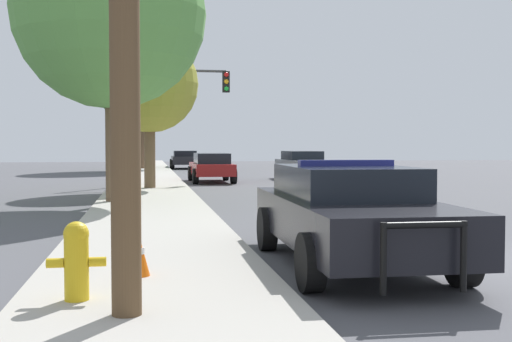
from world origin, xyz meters
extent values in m
plane|color=#4F4F54|center=(0.00, 0.00, 0.00)|extent=(110.00, 110.00, 0.00)
cube|color=#ADA89E|center=(-5.10, 0.00, 0.07)|extent=(3.00, 110.00, 0.13)
cube|color=black|center=(-2.32, 0.33, 0.67)|extent=(2.04, 4.91, 0.62)
cube|color=black|center=(-2.32, 0.57, 1.20)|extent=(1.72, 2.57, 0.45)
cylinder|color=black|center=(-1.40, -1.20, 0.36)|extent=(0.25, 0.72, 0.71)
cylinder|color=black|center=(-3.30, -1.16, 0.36)|extent=(0.25, 0.72, 0.71)
cylinder|color=black|center=(-1.34, 1.82, 0.36)|extent=(0.25, 0.72, 0.71)
cylinder|color=black|center=(-3.25, 1.86, 0.36)|extent=(0.25, 0.72, 0.71)
cylinder|color=black|center=(-1.93, -2.24, 0.57)|extent=(0.07, 0.07, 0.75)
cylinder|color=black|center=(-2.81, -2.22, 0.57)|extent=(0.07, 0.07, 0.75)
cylinder|color=black|center=(-2.37, -2.23, 0.91)|extent=(0.93, 0.09, 0.07)
cube|color=navy|center=(-2.32, 0.57, 1.47)|extent=(1.41, 0.23, 0.09)
cube|color=navy|center=(-1.34, 0.31, 0.70)|extent=(0.07, 3.51, 0.17)
cylinder|color=gold|center=(-5.92, -1.63, 0.46)|extent=(0.25, 0.25, 0.66)
sphere|color=gold|center=(-5.92, -1.63, 0.82)|extent=(0.26, 0.26, 0.26)
cylinder|color=gold|center=(-6.13, -1.63, 0.52)|extent=(0.18, 0.10, 0.10)
cylinder|color=gold|center=(-5.71, -1.63, 0.52)|extent=(0.18, 0.10, 0.10)
cylinder|color=#424247|center=(-5.58, 19.10, 2.57)|extent=(0.16, 0.16, 4.89)
cylinder|color=#424247|center=(-3.67, 19.10, 4.87)|extent=(3.81, 0.11, 0.11)
cube|color=black|center=(-1.77, 19.10, 4.42)|extent=(0.30, 0.24, 0.90)
sphere|color=red|center=(-1.77, 18.97, 4.72)|extent=(0.20, 0.20, 0.20)
sphere|color=orange|center=(-1.77, 18.97, 4.42)|extent=(0.20, 0.20, 0.20)
sphere|color=green|center=(-1.77, 18.97, 4.12)|extent=(0.20, 0.20, 0.20)
cube|color=slate|center=(2.25, 21.49, 0.66)|extent=(1.81, 4.70, 0.64)
cube|color=black|center=(2.25, 21.73, 1.19)|extent=(1.55, 2.45, 0.42)
cylinder|color=black|center=(3.14, 20.04, 0.34)|extent=(0.24, 0.68, 0.67)
cylinder|color=black|center=(1.38, 20.04, 0.34)|extent=(0.24, 0.68, 0.67)
cylinder|color=black|center=(3.13, 22.95, 0.34)|extent=(0.24, 0.68, 0.67)
cylinder|color=black|center=(1.37, 22.95, 0.34)|extent=(0.24, 0.68, 0.67)
cube|color=maroon|center=(-2.25, 20.73, 0.60)|extent=(1.74, 4.32, 0.52)
cube|color=black|center=(-2.25, 20.52, 1.09)|extent=(1.48, 2.25, 0.46)
cylinder|color=black|center=(-3.09, 22.06, 0.34)|extent=(0.24, 0.69, 0.69)
cylinder|color=black|center=(-1.42, 22.07, 0.34)|extent=(0.24, 0.69, 0.69)
cylinder|color=black|center=(-3.08, 19.39, 0.34)|extent=(0.24, 0.69, 0.69)
cylinder|color=black|center=(-1.40, 19.41, 0.34)|extent=(0.24, 0.69, 0.69)
cube|color=black|center=(-2.49, 37.02, 0.60)|extent=(1.83, 4.00, 0.54)
cube|color=black|center=(-2.49, 36.82, 1.07)|extent=(1.56, 2.09, 0.39)
cylinder|color=black|center=(-3.36, 38.26, 0.33)|extent=(0.25, 0.66, 0.65)
cylinder|color=black|center=(-1.60, 38.25, 0.33)|extent=(0.25, 0.66, 0.65)
cylinder|color=black|center=(-3.38, 35.79, 0.33)|extent=(0.25, 0.66, 0.65)
cylinder|color=black|center=(-1.62, 35.77, 0.33)|extent=(0.25, 0.66, 0.65)
cylinder|color=brown|center=(-5.05, 15.55, 1.55)|extent=(0.41, 0.41, 2.84)
sphere|color=#999933|center=(-5.05, 15.55, 3.96)|extent=(3.61, 3.61, 3.61)
cylinder|color=brown|center=(-6.16, 10.05, 2.04)|extent=(0.33, 0.33, 3.81)
sphere|color=#5B9947|center=(-6.16, 10.05, 5.42)|extent=(5.38, 5.38, 5.38)
cylinder|color=brown|center=(-5.45, 34.53, 2.18)|extent=(0.31, 0.31, 4.11)
sphere|color=#387A33|center=(-5.45, 34.53, 5.93)|extent=(6.14, 6.14, 6.14)
cone|color=orange|center=(-5.31, -0.49, 0.41)|extent=(0.29, 0.29, 0.56)
cylinder|color=white|center=(-5.31, -0.49, 0.44)|extent=(0.16, 0.16, 0.08)
camera|label=1|loc=(-5.21, -8.43, 1.75)|focal=45.00mm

